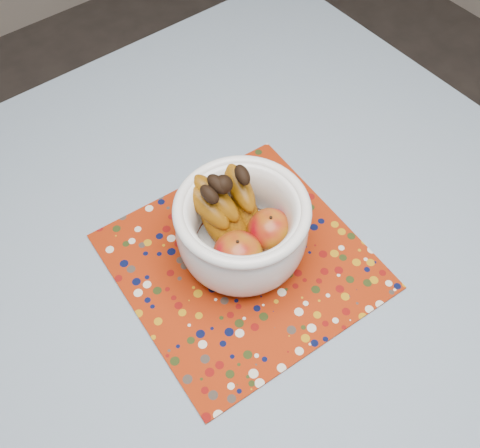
# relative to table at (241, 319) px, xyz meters

# --- Properties ---
(table) EXTENTS (1.20, 1.20, 0.75)m
(table) POSITION_rel_table_xyz_m (0.00, 0.00, 0.00)
(table) COLOR brown
(table) RESTS_ON ground
(tablecloth) EXTENTS (1.32, 1.32, 0.01)m
(tablecloth) POSITION_rel_table_xyz_m (0.00, 0.00, 0.08)
(tablecloth) COLOR slate
(tablecloth) RESTS_ON table
(placemat) EXTENTS (0.41, 0.41, 0.00)m
(placemat) POSITION_rel_table_xyz_m (0.04, 0.05, 0.09)
(placemat) COLOR maroon
(placemat) RESTS_ON tablecloth
(fruit_bowl) EXTENTS (0.21, 0.22, 0.16)m
(fruit_bowl) POSITION_rel_table_xyz_m (0.05, 0.07, 0.17)
(fruit_bowl) COLOR white
(fruit_bowl) RESTS_ON placemat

